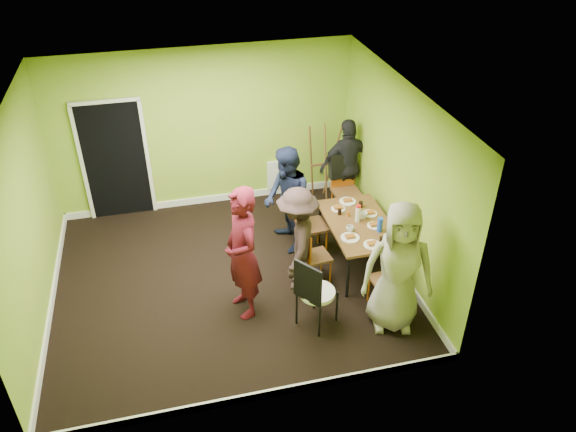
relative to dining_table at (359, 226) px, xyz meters
name	(u,v)px	position (x,y,z in m)	size (l,w,h in m)	color
ground	(230,279)	(-1.94, 0.10, -0.70)	(5.00, 5.00, 0.00)	black
room_walls	(224,222)	(-1.96, 0.14, 0.29)	(5.04, 4.54, 2.82)	#85B12D
dining_table	(359,226)	(0.00, 0.00, 0.00)	(0.90, 1.50, 0.75)	black
chair_left_far	(306,221)	(-0.68, 0.45, -0.10)	(0.46, 0.46, 1.06)	#C65D12
chair_left_near	(312,253)	(-0.77, -0.21, -0.20)	(0.41, 0.41, 0.88)	#C65D12
chair_back_end	(344,172)	(0.24, 1.44, 0.10)	(0.48, 0.56, 1.13)	#C65D12
chair_front_end	(390,279)	(0.06, -1.07, -0.16)	(0.42, 0.43, 0.95)	#C65D12
chair_bentwood	(314,290)	(-1.01, -1.12, -0.10)	(0.59, 0.59, 1.08)	black
easel	(323,163)	(0.03, 1.92, 0.05)	(0.61, 0.57, 1.52)	brown
plate_near_left	(338,209)	(-0.19, 0.43, 0.06)	(0.21, 0.21, 0.01)	white
plate_near_right	(350,238)	(-0.26, -0.33, 0.06)	(0.27, 0.27, 0.01)	white
plate_far_back	(348,201)	(0.02, 0.60, 0.06)	(0.26, 0.26, 0.01)	white
plate_far_front	(372,245)	(-0.02, -0.57, 0.06)	(0.25, 0.25, 0.01)	white
plate_wall_back	(370,214)	(0.23, 0.19, 0.06)	(0.23, 0.23, 0.01)	white
plate_wall_front	(374,226)	(0.18, -0.13, 0.06)	(0.21, 0.21, 0.01)	white
thermos	(358,214)	(-0.02, 0.04, 0.18)	(0.07, 0.07, 0.25)	white
blue_bottle	(380,225)	(0.20, -0.27, 0.17)	(0.08, 0.08, 0.22)	blue
orange_bottle	(348,214)	(-0.10, 0.21, 0.09)	(0.04, 0.04, 0.08)	#C65D12
glass_mid	(340,212)	(-0.22, 0.28, 0.10)	(0.06, 0.06, 0.09)	black
glass_back	(361,205)	(0.16, 0.39, 0.10)	(0.06, 0.06, 0.10)	black
glass_front	(381,240)	(0.12, -0.55, 0.10)	(0.06, 0.06, 0.10)	black
cup_a	(350,229)	(-0.21, -0.17, 0.10)	(0.11, 0.11, 0.09)	white
cup_b	(364,216)	(0.09, 0.09, 0.11)	(0.11, 0.11, 0.11)	white
person_standing	(242,254)	(-1.83, -0.60, 0.26)	(0.69, 0.46, 1.90)	#530E1B
person_left_far	(287,200)	(-0.92, 0.70, 0.15)	(0.83, 0.64, 1.70)	#151C36
person_left_near	(298,239)	(-1.00, -0.24, 0.09)	(1.02, 0.59, 1.58)	#302120
person_back_end	(348,166)	(0.34, 1.55, 0.14)	(0.98, 0.41, 1.68)	black
person_front_end	(398,268)	(0.02, -1.32, 0.23)	(0.90, 0.59, 1.85)	gray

